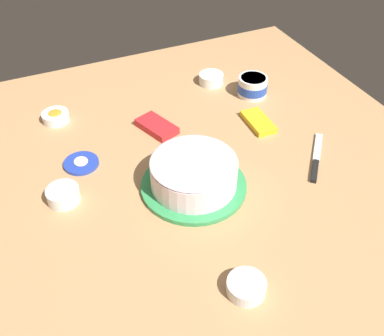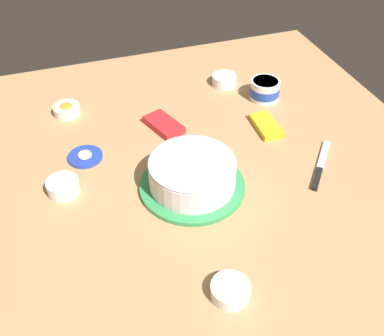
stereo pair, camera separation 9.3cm
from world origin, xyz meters
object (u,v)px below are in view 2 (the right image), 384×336
spreading_knife (320,169)px  frosting_tub_lid (85,156)px  sprinkle_bowl_green (63,186)px  frosted_cake (192,174)px  sprinkle_bowl_pink (230,290)px  candy_box_lower (164,125)px  frosting_tub (265,89)px  candy_box_upper (266,126)px  sprinkle_bowl_blue (224,80)px  sprinkle_bowl_orange (67,109)px

spreading_knife → frosting_tub_lid: bearing=-113.3°
spreading_knife → sprinkle_bowl_green: (-0.15, -0.74, 0.02)m
frosted_cake → sprinkle_bowl_pink: frosted_cake is taller
sprinkle_bowl_green → sprinkle_bowl_pink: sprinkle_bowl_green is taller
frosting_tub_lid → candy_box_lower: 0.28m
frosting_tub → candy_box_upper: size_ratio=0.77×
sprinkle_bowl_blue → sprinkle_bowl_pink: (0.86, -0.33, -0.00)m
sprinkle_bowl_blue → sprinkle_bowl_green: size_ratio=1.01×
candy_box_upper → spreading_knife: bearing=16.0°
frosting_tub → candy_box_lower: bearing=-81.6°
frosting_tub → sprinkle_bowl_orange: frosting_tub is taller
sprinkle_bowl_blue → candy_box_lower: sprinkle_bowl_blue is taller
spreading_knife → sprinkle_bowl_orange: sprinkle_bowl_orange is taller
sprinkle_bowl_pink → candy_box_lower: sprinkle_bowl_pink is taller
frosting_tub → frosted_cake: bearing=-47.7°
sprinkle_bowl_pink → candy_box_upper: (-0.56, 0.36, -0.01)m
frosting_tub → sprinkle_bowl_blue: (-0.14, -0.10, -0.02)m
frosted_cake → frosting_tub_lid: 0.36m
frosting_tub_lid → frosting_tub: bearing=101.1°
frosted_cake → candy_box_upper: size_ratio=2.16×
sprinkle_bowl_green → spreading_knife: bearing=78.3°
frosting_tub → spreading_knife: bearing=-1.7°
frosted_cake → sprinkle_bowl_green: size_ratio=3.32×
frosted_cake → sprinkle_bowl_blue: 0.58m
sprinkle_bowl_orange → candy_box_upper: sprinkle_bowl_orange is taller
sprinkle_bowl_blue → candy_box_upper: sprinkle_bowl_blue is taller
frosting_tub → candy_box_lower: (0.06, -0.40, -0.03)m
frosted_cake → sprinkle_bowl_pink: bearing=-5.1°
frosted_cake → sprinkle_bowl_pink: size_ratio=3.31×
candy_box_lower → sprinkle_bowl_blue: bearing=103.0°
frosting_tub_lid → sprinkle_bowl_orange: bearing=-175.2°
sprinkle_bowl_pink → frosting_tub: bearing=149.4°
sprinkle_bowl_pink → candy_box_lower: (-0.67, 0.04, -0.01)m
frosted_cake → spreading_knife: size_ratio=1.57×
frosted_cake → frosting_tub_lid: frosted_cake is taller
sprinkle_bowl_orange → candy_box_lower: 0.35m
frosted_cake → frosting_tub: 0.54m
frosted_cake → frosting_tub_lid: bearing=-130.4°
sprinkle_bowl_orange → candy_box_lower: size_ratio=0.64×
frosting_tub_lid → sprinkle_bowl_pink: bearing=21.8°
sprinkle_bowl_pink → candy_box_upper: size_ratio=0.65×
sprinkle_bowl_green → candy_box_lower: 0.41m
sprinkle_bowl_green → sprinkle_bowl_orange: (-0.39, 0.06, -0.00)m
sprinkle_bowl_blue → candy_box_upper: 0.31m
sprinkle_bowl_orange → sprinkle_bowl_pink: size_ratio=0.99×
frosting_tub_lid → candy_box_upper: size_ratio=0.76×
candy_box_lower → spreading_knife: bearing=26.8°
sprinkle_bowl_orange → candy_box_upper: size_ratio=0.65×
frosted_cake → sprinkle_bowl_green: (-0.10, -0.35, -0.03)m
frosting_tub_lid → sprinkle_bowl_blue: size_ratio=1.15×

